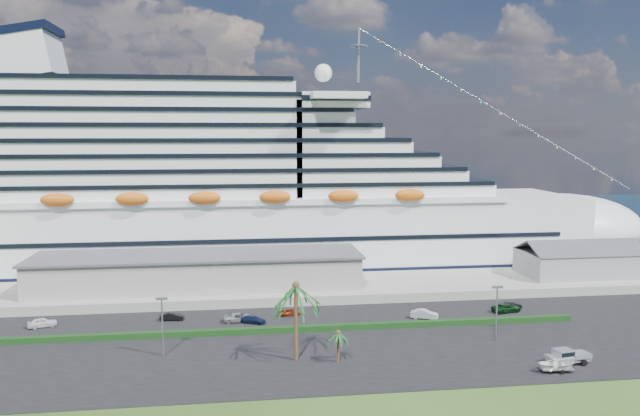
{
  "coord_description": "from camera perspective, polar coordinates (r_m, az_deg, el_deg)",
  "views": [
    {
      "loc": [
        -17.56,
        -76.83,
        30.62
      ],
      "look_at": [
        -3.27,
        30.0,
        17.62
      ],
      "focal_mm": 35.0,
      "sensor_mm": 36.0,
      "label": 1
    }
  ],
  "objects": [
    {
      "name": "ground",
      "position": [
        84.55,
        5.06,
        -14.38
      ],
      "size": [
        420.0,
        420.0,
        0.0
      ],
      "primitive_type": "plane",
      "color": "#2D4617",
      "rests_on": "ground"
    },
    {
      "name": "asphalt_lot",
      "position": [
        94.64,
        3.57,
        -11.98
      ],
      "size": [
        140.0,
        38.0,
        0.12
      ],
      "primitive_type": "cube",
      "color": "black",
      "rests_on": "ground"
    },
    {
      "name": "wharf",
      "position": [
        121.83,
        0.91,
        -7.25
      ],
      "size": [
        240.0,
        20.0,
        1.8
      ],
      "primitive_type": "cube",
      "color": "gray",
      "rests_on": "ground"
    },
    {
      "name": "water",
      "position": [
        209.82,
        -2.74,
        -1.52
      ],
      "size": [
        420.0,
        160.0,
        0.02
      ],
      "primitive_type": "cube",
      "color": "black",
      "rests_on": "ground"
    },
    {
      "name": "cruise_ship",
      "position": [
        141.58,
        -9.19,
        1.14
      ],
      "size": [
        191.0,
        38.0,
        54.0
      ],
      "color": "silver",
      "rests_on": "ground"
    },
    {
      "name": "terminal_building",
      "position": [
        119.84,
        -11.05,
        -5.59
      ],
      "size": [
        61.0,
        15.0,
        6.3
      ],
      "color": "gray",
      "rests_on": "wharf"
    },
    {
      "name": "port_shed",
      "position": [
        138.48,
        22.79,
        -4.58
      ],
      "size": [
        24.0,
        12.31,
        7.37
      ],
      "color": "gray",
      "rests_on": "wharf"
    },
    {
      "name": "hedge",
      "position": [
        98.04,
        -1.68,
        -10.98
      ],
      "size": [
        88.0,
        1.1,
        0.9
      ],
      "primitive_type": "cube",
      "color": "black",
      "rests_on": "asphalt_lot"
    },
    {
      "name": "lamp_post_left",
      "position": [
        89.13,
        -14.23,
        -9.82
      ],
      "size": [
        1.6,
        0.35,
        8.27
      ],
      "color": "gray",
      "rests_on": "asphalt_lot"
    },
    {
      "name": "lamp_post_right",
      "position": [
        96.16,
        15.86,
        -8.63
      ],
      "size": [
        1.6,
        0.35,
        8.27
      ],
      "color": "gray",
      "rests_on": "asphalt_lot"
    },
    {
      "name": "palm_tall",
      "position": [
        83.96,
        -2.22,
        -7.91
      ],
      "size": [
        8.82,
        8.82,
        11.13
      ],
      "color": "#47301E",
      "rests_on": "ground"
    },
    {
      "name": "palm_short",
      "position": [
        84.8,
        1.68,
        -11.66
      ],
      "size": [
        3.53,
        3.53,
        4.56
      ],
      "color": "#47301E",
      "rests_on": "ground"
    },
    {
      "name": "parked_car_0",
      "position": [
        109.22,
        -24.05,
        -9.54
      ],
      "size": [
        4.7,
        3.09,
        1.49
      ],
      "primitive_type": "imported",
      "rotation": [
        0.0,
        0.0,
        1.9
      ],
      "color": "white",
      "rests_on": "asphalt_lot"
    },
    {
      "name": "parked_car_1",
      "position": [
        106.32,
        -13.38,
        -9.63
      ],
      "size": [
        3.97,
        1.59,
        1.28
      ],
      "primitive_type": "imported",
      "rotation": [
        0.0,
        0.0,
        1.51
      ],
      "color": "black",
      "rests_on": "asphalt_lot"
    },
    {
      "name": "parked_car_2",
      "position": [
        103.69,
        -7.44,
        -9.9
      ],
      "size": [
        5.07,
        2.64,
        1.36
      ],
      "primitive_type": "imported",
      "rotation": [
        0.0,
        0.0,
        1.65
      ],
      "color": "#9DA1A5",
      "rests_on": "asphalt_lot"
    },
    {
      "name": "parked_car_3",
      "position": [
        102.63,
        -6.16,
        -10.09
      ],
      "size": [
        4.61,
        3.35,
        1.24
      ],
      "primitive_type": "imported",
      "rotation": [
        0.0,
        0.0,
        1.15
      ],
      "color": "#111D3D",
      "rests_on": "asphalt_lot"
    },
    {
      "name": "parked_car_4",
      "position": [
        106.18,
        -2.8,
        -9.48
      ],
      "size": [
        3.82,
        2.14,
        1.23
      ],
      "primitive_type": "imported",
      "rotation": [
        0.0,
        0.0,
        1.77
      ],
      "color": "maroon",
      "rests_on": "asphalt_lot"
    },
    {
      "name": "parked_car_5",
      "position": [
        105.83,
        9.52,
        -9.55
      ],
      "size": [
        4.79,
        3.07,
        1.49
      ],
      "primitive_type": "imported",
      "rotation": [
        0.0,
        0.0,
        1.21
      ],
      "color": "silver",
      "rests_on": "asphalt_lot"
    },
    {
      "name": "parked_car_6",
      "position": [
        112.77,
        16.68,
        -8.73
      ],
      "size": [
        5.56,
        3.47,
        1.43
      ],
      "primitive_type": "imported",
      "rotation": [
        0.0,
        0.0,
        1.8
      ],
      "color": "black",
      "rests_on": "asphalt_lot"
    },
    {
      "name": "parked_car_7",
      "position": [
        114.82,
        17.03,
        -8.51
      ],
      "size": [
        4.74,
        2.99,
        1.28
      ],
      "primitive_type": "imported",
      "rotation": [
        0.0,
        0.0,
        1.86
      ],
      "color": "black",
      "rests_on": "asphalt_lot"
    },
    {
      "name": "pickup_truck",
      "position": [
        91.11,
        21.7,
        -12.45
      ],
      "size": [
        5.99,
        2.96,
        2.02
      ],
      "color": "black",
      "rests_on": "asphalt_lot"
    },
    {
      "name": "boat_trailer",
      "position": [
        87.73,
        20.83,
        -13.23
      ],
      "size": [
        5.37,
        3.68,
        1.52
      ],
      "color": "gray",
      "rests_on": "asphalt_lot"
    }
  ]
}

